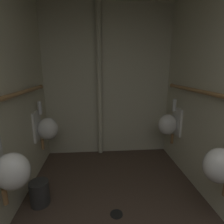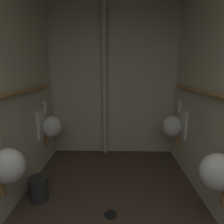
# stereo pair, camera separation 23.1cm
# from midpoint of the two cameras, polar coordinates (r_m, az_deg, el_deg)

# --- Properties ---
(wall_back) EXTENTS (2.34, 0.06, 2.62)m
(wall_back) POSITION_cam_midpoint_polar(r_m,az_deg,el_deg) (3.19, 2.40, 9.39)
(wall_back) COLOR beige
(wall_back) RESTS_ON ground
(urinal_left_mid) EXTENTS (0.32, 0.30, 0.76)m
(urinal_left_mid) POSITION_cam_midpoint_polar(r_m,az_deg,el_deg) (1.91, -27.98, -14.90)
(urinal_left_mid) COLOR white
(urinal_left_far) EXTENTS (0.32, 0.30, 0.76)m
(urinal_left_far) POSITION_cam_midpoint_polar(r_m,az_deg,el_deg) (2.88, -17.06, -4.37)
(urinal_left_far) COLOR white
(urinal_right_mid) EXTENTS (0.32, 0.30, 0.76)m
(urinal_right_mid) POSITION_cam_midpoint_polar(r_m,az_deg,el_deg) (1.93, 34.56, -15.44)
(urinal_right_mid) COLOR white
(urinal_right_far) EXTENTS (0.32, 0.30, 0.76)m
(urinal_right_far) POSITION_cam_midpoint_polar(r_m,az_deg,el_deg) (2.97, 21.45, -4.19)
(urinal_right_far) COLOR white
(standpipe_back_wall) EXTENTS (0.08, 0.08, 2.57)m
(standpipe_back_wall) POSITION_cam_midpoint_polar(r_m,az_deg,el_deg) (3.08, -0.31, 9.25)
(standpipe_back_wall) COLOR beige
(standpipe_back_wall) RESTS_ON ground
(floor_drain) EXTENTS (0.14, 0.14, 0.01)m
(floor_drain) POSITION_cam_midpoint_polar(r_m,az_deg,el_deg) (2.23, 3.06, -30.24)
(floor_drain) COLOR black
(floor_drain) RESTS_ON ground
(waste_bin) EXTENTS (0.22, 0.22, 0.29)m
(waste_bin) POSITION_cam_midpoint_polar(r_m,az_deg,el_deg) (2.45, -19.97, -22.19)
(waste_bin) COLOR #2D2D2D
(waste_bin) RESTS_ON ground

